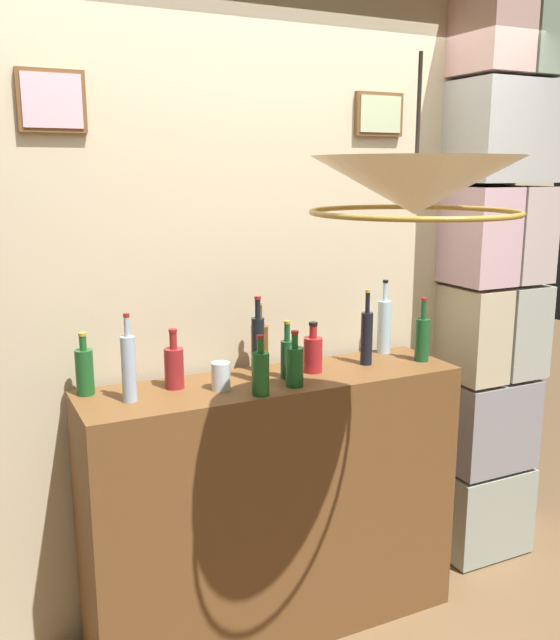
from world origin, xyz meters
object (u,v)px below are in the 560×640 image
at_px(liquor_bottle_tequila, 260,372).
at_px(liquor_bottle_port, 258,347).
at_px(liquor_bottle_amaro, 422,338).
at_px(liquor_bottle_vodka, 287,357).
at_px(liquor_bottle_brandy, 260,346).
at_px(glass_tumbler_rocks, 221,376).
at_px(liquor_bottle_sherry, 85,371).
at_px(liquor_bottle_vermouth, 129,367).
at_px(liquor_bottle_rum, 313,353).
at_px(liquor_bottle_rye, 295,365).
at_px(liquor_bottle_scotch, 174,366).
at_px(pendant_lamp, 415,188).
at_px(liquor_bottle_bourbon, 367,336).
at_px(liquor_bottle_gin, 384,325).

bearing_deg(liquor_bottle_tequila, liquor_bottle_port, 68.74).
height_order(liquor_bottle_amaro, liquor_bottle_vodka, liquor_bottle_amaro).
relative_size(liquor_bottle_vodka, liquor_bottle_brandy, 0.82).
relative_size(liquor_bottle_brandy, glass_tumbler_rocks, 2.69).
distance_m(liquor_bottle_sherry, liquor_bottle_vermouth, 0.20).
bearing_deg(glass_tumbler_rocks, liquor_bottle_port, 13.07).
relative_size(liquor_bottle_vodka, liquor_bottle_port, 0.69).
height_order(liquor_bottle_rum, liquor_bottle_sherry, liquor_bottle_sherry).
bearing_deg(liquor_bottle_port, liquor_bottle_vermouth, -177.61).
height_order(liquor_bottle_rye, liquor_bottle_vodka, liquor_bottle_vodka).
bearing_deg(liquor_bottle_rum, liquor_bottle_vodka, -167.42).
xyz_separation_m(liquor_bottle_amaro, liquor_bottle_scotch, (-1.08, 0.10, -0.02)).
height_order(liquor_bottle_sherry, pendant_lamp, pendant_lamp).
distance_m(liquor_bottle_bourbon, liquor_bottle_vermouth, 1.03).
bearing_deg(liquor_bottle_gin, liquor_bottle_vermouth, -172.13).
height_order(liquor_bottle_vodka, liquor_bottle_brandy, liquor_bottle_brandy).
xyz_separation_m(liquor_bottle_scotch, liquor_bottle_gin, (1.01, 0.09, 0.04)).
bearing_deg(liquor_bottle_gin, liquor_bottle_rum, -163.36).
bearing_deg(liquor_bottle_port, glass_tumbler_rocks, -166.93).
bearing_deg(liquor_bottle_vermouth, liquor_bottle_amaro, -0.99).
xyz_separation_m(liquor_bottle_amaro, liquor_bottle_sherry, (-1.40, 0.17, -0.01)).
relative_size(liquor_bottle_bourbon, liquor_bottle_scotch, 1.40).
xyz_separation_m(liquor_bottle_gin, liquor_bottle_brandy, (-0.62, -0.01, -0.03)).
distance_m(liquor_bottle_scotch, liquor_bottle_brandy, 0.40).
bearing_deg(liquor_bottle_bourbon, liquor_bottle_rum, -179.98).
height_order(liquor_bottle_scotch, liquor_bottle_gin, liquor_bottle_gin).
distance_m(liquor_bottle_bourbon, liquor_bottle_vodka, 0.40).
bearing_deg(liquor_bottle_sherry, liquor_bottle_brandy, 1.03).
bearing_deg(liquor_bottle_rum, liquor_bottle_scotch, 175.66).
distance_m(liquor_bottle_rum, pendant_lamp, 1.01).
relative_size(liquor_bottle_sherry, pendant_lamp, 0.38).
bearing_deg(liquor_bottle_port, liquor_bottle_tequila, -111.26).
bearing_deg(liquor_bottle_rum, pendant_lamp, -95.64).
height_order(liquor_bottle_sherry, glass_tumbler_rocks, liquor_bottle_sherry).
bearing_deg(liquor_bottle_vermouth, liquor_bottle_vodka, 0.55).
height_order(liquor_bottle_vermouth, glass_tumbler_rocks, liquor_bottle_vermouth).
relative_size(liquor_bottle_scotch, liquor_bottle_port, 0.68).
distance_m(liquor_bottle_bourbon, liquor_bottle_sherry, 1.16).
height_order(liquor_bottle_rye, liquor_bottle_sherry, liquor_bottle_sherry).
height_order(liquor_bottle_vodka, glass_tumbler_rocks, liquor_bottle_vodka).
bearing_deg(liquor_bottle_gin, liquor_bottle_port, -168.13).
bearing_deg(liquor_bottle_scotch, liquor_bottle_vermouth, -157.34).
bearing_deg(glass_tumbler_rocks, liquor_bottle_brandy, 36.14).
relative_size(liquor_bottle_rum, liquor_bottle_bourbon, 0.65).
height_order(liquor_bottle_brandy, liquor_bottle_sherry, liquor_bottle_brandy).
xyz_separation_m(liquor_bottle_rum, liquor_bottle_port, (-0.25, -0.01, 0.06)).
height_order(liquor_bottle_tequila, liquor_bottle_gin, liquor_bottle_gin).
distance_m(liquor_bottle_amaro, liquor_bottle_bourbon, 0.26).
bearing_deg(liquor_bottle_port, liquor_bottle_amaro, -3.27).
xyz_separation_m(liquor_bottle_scotch, liquor_bottle_vermouth, (-0.19, -0.08, 0.04)).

